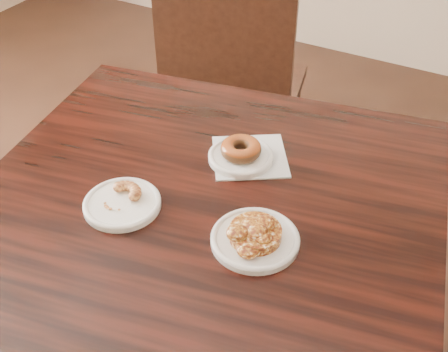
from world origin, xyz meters
The scene contains 9 objects.
cafe_table centered at (0.12, 0.21, 0.38)m, with size 0.96×0.96×0.75m, color black.
chair_far centered at (-0.26, 1.12, 0.45)m, with size 0.49×0.49×0.90m, color black, non-canonical shape.
napkin centered at (0.14, 0.41, 0.75)m, with size 0.16×0.16×0.00m, color silver.
plate_donut centered at (0.13, 0.39, 0.76)m, with size 0.15×0.15×0.01m, color white.
plate_cruller centered at (-0.01, 0.13, 0.76)m, with size 0.16×0.16×0.01m, color white.
plate_fritter centered at (0.27, 0.17, 0.76)m, with size 0.17×0.17×0.01m, color silver.
glazed_donut centered at (0.13, 0.39, 0.78)m, with size 0.09×0.09×0.03m, color brown.
apple_fritter centered at (0.27, 0.17, 0.78)m, with size 0.14×0.14×0.03m, color #441307, non-canonical shape.
cruller_fragment centered at (-0.01, 0.13, 0.77)m, with size 0.08×0.08×0.02m, color maroon, non-canonical shape.
Camera 1 is at (0.58, -0.51, 1.52)m, focal length 45.00 mm.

